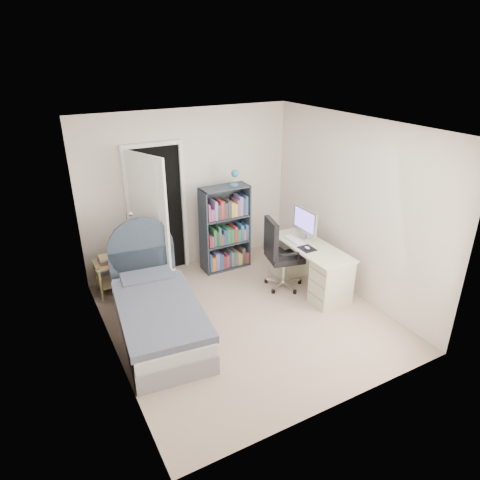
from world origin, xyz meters
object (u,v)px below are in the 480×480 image
bed (157,312)px  floor_lamp (133,260)px  nightstand (109,269)px  bookcase (226,231)px  desk (310,264)px  office_chair (279,251)px

bed → floor_lamp: size_ratio=1.64×
nightstand → bookcase: bearing=-2.4°
bed → nightstand: size_ratio=3.47×
desk → office_chair: 0.51m
floor_lamp → bookcase: (1.52, 0.07, 0.11)m
desk → office_chair: (-0.41, 0.21, 0.23)m
floor_lamp → desk: size_ratio=0.91×
bed → bookcase: bearing=36.6°
desk → nightstand: bearing=155.0°
nightstand → desk: size_ratio=0.43×
bookcase → nightstand: bearing=177.6°
desk → bed: bearing=179.6°
bookcase → office_chair: (0.39, -0.95, -0.03)m
bed → nightstand: 1.27m
bed → nightstand: bearing=104.3°
bookcase → desk: bookcase is taller
bed → office_chair: size_ratio=1.89×
bed → desk: bearing=-0.4°
bed → floor_lamp: 1.10m
floor_lamp → bed: bearing=-90.8°
nightstand → office_chair: office_chair is taller
bed → bookcase: (1.54, 1.14, 0.35)m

